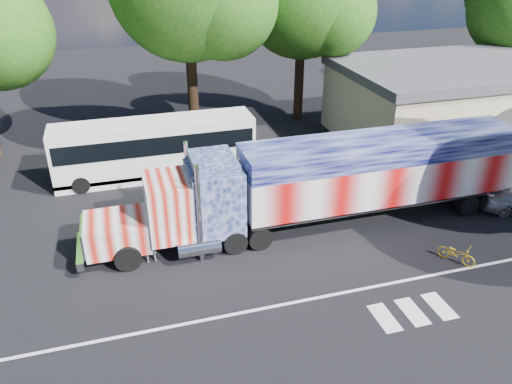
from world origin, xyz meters
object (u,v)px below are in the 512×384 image
object	(u,v)px
coach_bus	(155,148)
woman	(150,243)
bicycle	(456,253)
semi_truck	(331,181)

from	to	relation	value
coach_bus	woman	xyz separation A→B (m)	(-1.26, -8.90, -0.84)
bicycle	semi_truck	bearing A→B (deg)	97.06
semi_truck	woman	world-z (taller)	semi_truck
coach_bus	woman	world-z (taller)	coach_bus
woman	semi_truck	bearing A→B (deg)	-4.70
semi_truck	woman	xyz separation A→B (m)	(-8.83, -0.77, -1.47)
semi_truck	woman	bearing A→B (deg)	-175.02
woman	bicycle	size ratio (longest dim) A/B	1.10
coach_bus	woman	bearing A→B (deg)	-98.07
coach_bus	semi_truck	bearing A→B (deg)	-47.05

